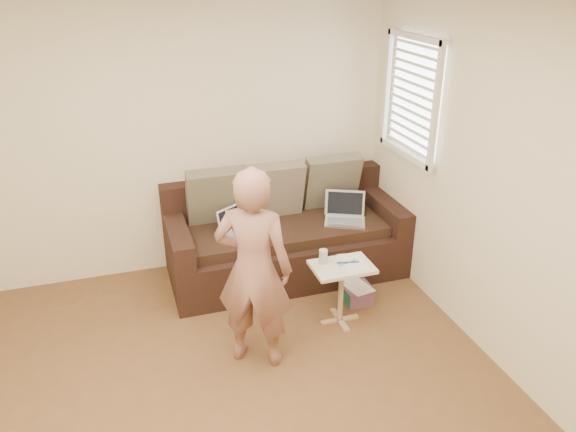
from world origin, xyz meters
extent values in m
plane|color=brown|center=(0.00, 0.00, 0.00)|extent=(4.50, 4.50, 0.00)
plane|color=white|center=(0.00, 0.00, 2.60)|extent=(4.50, 4.50, 0.00)
plane|color=beige|center=(0.00, 2.25, 1.30)|extent=(4.00, 0.00, 4.00)
plane|color=beige|center=(2.00, 0.00, 1.30)|extent=(0.00, 4.50, 4.50)
imported|color=#9C5955|center=(0.29, 0.62, 0.78)|extent=(0.68, 0.61, 1.55)
camera|label=1|loc=(-0.53, -2.72, 2.77)|focal=34.70mm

